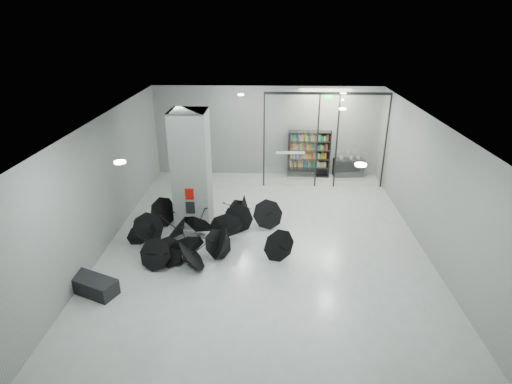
{
  "coord_description": "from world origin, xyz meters",
  "views": [
    {
      "loc": [
        0.12,
        -11.1,
        6.8
      ],
      "look_at": [
        -0.3,
        1.5,
        1.4
      ],
      "focal_mm": 29.1,
      "sensor_mm": 36.0,
      "label": 1
    }
  ],
  "objects_px": {
    "bench": "(93,285)",
    "umbrella_cluster": "(203,236)",
    "shop_counter": "(348,167)",
    "bookshelf": "(309,154)",
    "column": "(192,169)"
  },
  "relations": [
    {
      "from": "bench",
      "to": "column",
      "type": "bearing_deg",
      "value": 88.01
    },
    {
      "from": "column",
      "to": "umbrella_cluster",
      "type": "bearing_deg",
      "value": -70.56
    },
    {
      "from": "column",
      "to": "bookshelf",
      "type": "bearing_deg",
      "value": 47.12
    },
    {
      "from": "shop_counter",
      "to": "umbrella_cluster",
      "type": "distance_m",
      "value": 8.53
    },
    {
      "from": "bench",
      "to": "shop_counter",
      "type": "distance_m",
      "value": 12.16
    },
    {
      "from": "shop_counter",
      "to": "umbrella_cluster",
      "type": "xyz_separation_m",
      "value": [
        -5.67,
        -6.37,
        -0.09
      ]
    },
    {
      "from": "bench",
      "to": "bookshelf",
      "type": "bearing_deg",
      "value": 77.96
    },
    {
      "from": "shop_counter",
      "to": "bench",
      "type": "bearing_deg",
      "value": -137.32
    },
    {
      "from": "bookshelf",
      "to": "column",
      "type": "bearing_deg",
      "value": -128.66
    },
    {
      "from": "column",
      "to": "bench",
      "type": "relative_size",
      "value": 2.98
    },
    {
      "from": "bookshelf",
      "to": "shop_counter",
      "type": "xyz_separation_m",
      "value": [
        1.82,
        0.05,
        -0.64
      ]
    },
    {
      "from": "bench",
      "to": "shop_counter",
      "type": "height_order",
      "value": "shop_counter"
    },
    {
      "from": "column",
      "to": "umbrella_cluster",
      "type": "relative_size",
      "value": 0.73
    },
    {
      "from": "bookshelf",
      "to": "shop_counter",
      "type": "bearing_deg",
      "value": 5.8
    },
    {
      "from": "bench",
      "to": "umbrella_cluster",
      "type": "distance_m",
      "value": 3.63
    }
  ]
}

